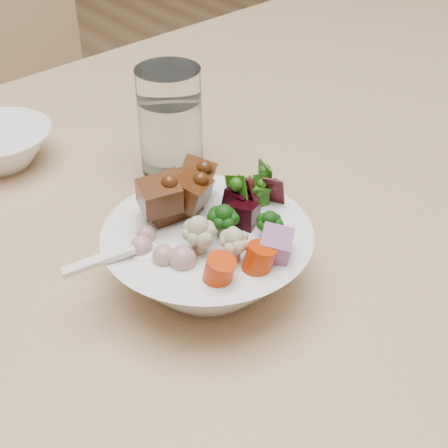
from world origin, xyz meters
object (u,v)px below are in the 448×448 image
object	(u,v)px
food_bowl	(208,251)
chair_far	(64,143)
dining_table	(306,183)
water_glass	(171,125)

from	to	relation	value
food_bowl	chair_far	bearing A→B (deg)	76.34
dining_table	food_bowl	bearing A→B (deg)	-158.36
chair_far	water_glass	xyz separation A→B (m)	(-0.10, -0.59, 0.32)
food_bowl	dining_table	bearing A→B (deg)	27.44
chair_far	food_bowl	distance (m)	0.86
dining_table	water_glass	bearing A→B (deg)	161.08
dining_table	chair_far	world-z (taller)	chair_far
chair_far	water_glass	distance (m)	0.68
dining_table	food_bowl	distance (m)	0.34
chair_far	water_glass	size ratio (longest dim) A/B	6.70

